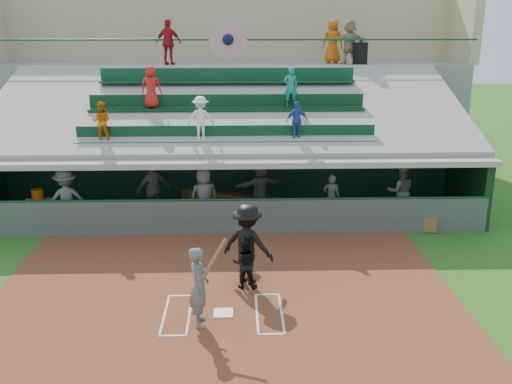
{
  "coord_description": "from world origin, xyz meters",
  "views": [
    {
      "loc": [
        0.37,
        -11.39,
        6.21
      ],
      "look_at": [
        0.84,
        3.5,
        1.8
      ],
      "focal_mm": 40.0,
      "sensor_mm": 36.0,
      "label": 1
    }
  ],
  "objects_px": {
    "catcher": "(245,263)",
    "trash_bin": "(360,53)",
    "white_table": "(40,212)",
    "home_plate": "(223,313)",
    "water_cooler": "(38,195)",
    "batter_at_plate": "(199,286)"
  },
  "relations": [
    {
      "from": "batter_at_plate",
      "to": "catcher",
      "type": "xyz_separation_m",
      "value": [
        0.98,
        1.75,
        -0.26
      ]
    },
    {
      "from": "catcher",
      "to": "white_table",
      "type": "distance_m",
      "value": 8.12
    },
    {
      "from": "catcher",
      "to": "trash_bin",
      "type": "relative_size",
      "value": 1.43
    },
    {
      "from": "batter_at_plate",
      "to": "trash_bin",
      "type": "bearing_deg",
      "value": 65.26
    },
    {
      "from": "batter_at_plate",
      "to": "trash_bin",
      "type": "xyz_separation_m",
      "value": [
        5.85,
        12.7,
        4.14
      ]
    },
    {
      "from": "batter_at_plate",
      "to": "water_cooler",
      "type": "xyz_separation_m",
      "value": [
        -5.57,
        6.64,
        0.06
      ]
    },
    {
      "from": "white_table",
      "to": "trash_bin",
      "type": "bearing_deg",
      "value": 16.01
    },
    {
      "from": "catcher",
      "to": "white_table",
      "type": "height_order",
      "value": "catcher"
    },
    {
      "from": "home_plate",
      "to": "batter_at_plate",
      "type": "height_order",
      "value": "batter_at_plate"
    },
    {
      "from": "white_table",
      "to": "trash_bin",
      "type": "distance_m",
      "value": 13.74
    },
    {
      "from": "water_cooler",
      "to": "trash_bin",
      "type": "bearing_deg",
      "value": 27.95
    },
    {
      "from": "home_plate",
      "to": "trash_bin",
      "type": "relative_size",
      "value": 0.49
    },
    {
      "from": "white_table",
      "to": "home_plate",
      "type": "bearing_deg",
      "value": -57.8
    },
    {
      "from": "catcher",
      "to": "white_table",
      "type": "xyz_separation_m",
      "value": [
        -6.53,
        4.83,
        -0.24
      ]
    },
    {
      "from": "white_table",
      "to": "trash_bin",
      "type": "relative_size",
      "value": 0.96
    },
    {
      "from": "batter_at_plate",
      "to": "catcher",
      "type": "relative_size",
      "value": 1.55
    },
    {
      "from": "home_plate",
      "to": "catcher",
      "type": "relative_size",
      "value": 0.34
    },
    {
      "from": "home_plate",
      "to": "trash_bin",
      "type": "bearing_deg",
      "value": 66.37
    },
    {
      "from": "water_cooler",
      "to": "trash_bin",
      "type": "relative_size",
      "value": 0.41
    },
    {
      "from": "catcher",
      "to": "trash_bin",
      "type": "distance_m",
      "value": 12.77
    },
    {
      "from": "home_plate",
      "to": "trash_bin",
      "type": "xyz_separation_m",
      "value": [
        5.37,
        12.27,
        5.01
      ]
    },
    {
      "from": "white_table",
      "to": "water_cooler",
      "type": "relative_size",
      "value": 2.33
    }
  ]
}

